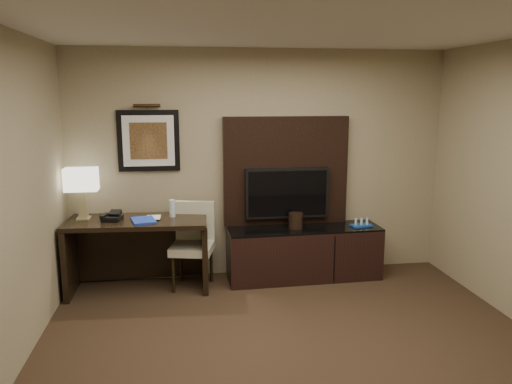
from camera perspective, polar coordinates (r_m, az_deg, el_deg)
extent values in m
cube|color=#302115|center=(4.12, 6.09, -21.01)|extent=(4.50, 5.00, 0.01)
cube|color=silver|center=(3.52, 7.06, 19.51)|extent=(4.50, 5.00, 0.01)
cube|color=gray|center=(5.99, 0.48, 3.21)|extent=(4.50, 0.01, 2.70)
cube|color=black|center=(5.77, -13.31, -7.01)|extent=(1.57, 0.75, 0.82)
cube|color=black|center=(6.02, 5.50, -6.95)|extent=(1.83, 0.56, 0.62)
cube|color=black|center=(6.00, 3.40, 2.43)|extent=(1.50, 0.12, 1.30)
cube|color=black|center=(5.95, 3.56, -0.10)|extent=(1.00, 0.08, 0.60)
cube|color=black|center=(5.88, -12.17, 5.75)|extent=(0.70, 0.04, 0.70)
cylinder|color=#402914|center=(5.82, -12.36, 9.63)|extent=(0.04, 0.04, 0.30)
cube|color=#1B39B0|center=(5.57, -12.75, -3.17)|extent=(0.30, 0.36, 0.02)
imported|color=tan|center=(5.63, -12.47, -2.00)|extent=(0.16, 0.02, 0.21)
cylinder|color=white|center=(5.68, -9.55, -1.86)|extent=(0.08, 0.08, 0.20)
cylinder|color=black|center=(5.88, 4.55, -3.28)|extent=(0.21, 0.21, 0.18)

